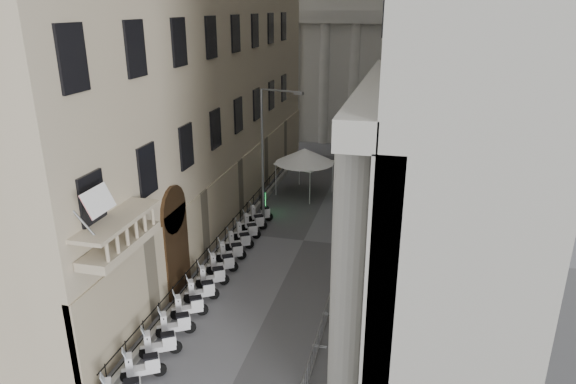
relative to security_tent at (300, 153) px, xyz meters
name	(u,v)px	position (x,y,z in m)	size (l,w,h in m)	color
iron_fence	(231,241)	(-2.13, -10.10, -3.00)	(0.30, 28.00, 1.40)	black
blue_awning	(380,207)	(6.32, -2.10, -3.00)	(1.60, 3.00, 3.00)	navy
scooter_1	(145,379)	(-1.24, -22.54, -3.00)	(0.56, 1.40, 1.50)	silver
scooter_2	(162,355)	(-1.24, -21.10, -3.00)	(0.56, 1.40, 1.50)	silver
scooter_3	(177,335)	(-1.24, -19.66, -3.00)	(0.56, 1.40, 1.50)	silver
scooter_4	(190,317)	(-1.24, -18.23, -3.00)	(0.56, 1.40, 1.50)	silver
scooter_5	(202,301)	(-1.24, -16.79, -3.00)	(0.56, 1.40, 1.50)	silver
scooter_6	(213,286)	(-1.24, -15.36, -3.00)	(0.56, 1.40, 1.50)	silver
scooter_7	(223,273)	(-1.24, -13.92, -3.00)	(0.56, 1.40, 1.50)	silver
scooter_8	(232,261)	(-1.24, -12.49, -3.00)	(0.56, 1.40, 1.50)	silver
scooter_9	(240,250)	(-1.24, -11.05, -3.00)	(0.56, 1.40, 1.50)	silver
scooter_10	(247,240)	(-1.24, -9.62, -3.00)	(0.56, 1.40, 1.50)	silver
scooter_11	(254,230)	(-1.24, -8.18, -3.00)	(0.56, 1.40, 1.50)	silver
scooter_12	(261,222)	(-1.24, -6.74, -3.00)	(0.56, 1.40, 1.50)	silver
barrier_1	(314,366)	(4.99, -20.26, -3.00)	(0.60, 2.40, 1.10)	#A3A5AA
barrier_2	(324,330)	(4.99, -17.76, -3.00)	(0.60, 2.40, 1.10)	#A3A5AA
barrier_3	(333,300)	(4.99, -15.26, -3.00)	(0.60, 2.40, 1.10)	#A3A5AA
barrier_4	(340,276)	(4.99, -12.76, -3.00)	(0.60, 2.40, 1.10)	#A3A5AA
barrier_5	(346,255)	(4.99, -10.26, -3.00)	(0.60, 2.40, 1.10)	#A3A5AA
barrier_6	(352,237)	(4.99, -7.76, -3.00)	(0.60, 2.40, 1.10)	#A3A5AA
barrier_7	(356,222)	(4.99, -5.26, -3.00)	(0.60, 2.40, 1.10)	#A3A5AA
barrier_8	(360,208)	(4.99, -2.76, -3.00)	(0.60, 2.40, 1.10)	#A3A5AA
barrier_9	(364,196)	(4.99, -0.26, -3.00)	(0.60, 2.40, 1.10)	#A3A5AA
security_tent	(300,153)	(0.00, 0.00, 0.00)	(4.42, 4.42, 3.59)	silver
street_lamp	(267,146)	(-0.58, -7.12, 2.36)	(2.84, 0.91, 8.92)	gray
info_kiosk	(263,201)	(-1.46, -5.35, -2.08)	(0.56, 0.89, 1.82)	black
pedestrian_a	(337,200)	(3.43, -3.72, -2.15)	(0.62, 0.41, 1.71)	black
pedestrian_b	(350,160)	(3.10, 6.45, -2.14)	(0.84, 0.66, 1.73)	black
pedestrian_c	(342,154)	(2.16, 7.90, -2.06)	(0.92, 0.60, 1.88)	black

